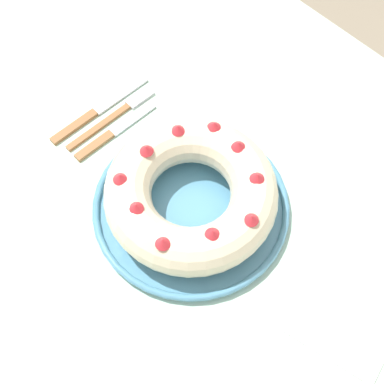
% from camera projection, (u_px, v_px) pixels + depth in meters
% --- Properties ---
extents(ground_plane, '(8.00, 8.00, 0.00)m').
position_uv_depth(ground_plane, '(188.00, 317.00, 1.57)').
color(ground_plane, gray).
extents(dining_table, '(1.43, 1.04, 0.73)m').
position_uv_depth(dining_table, '(186.00, 224.00, 1.00)').
color(dining_table, silver).
rests_on(dining_table, ground_plane).
extents(serving_dish, '(0.34, 0.34, 0.02)m').
position_uv_depth(serving_dish, '(192.00, 206.00, 0.92)').
color(serving_dish, '#518EB2').
rests_on(serving_dish, dining_table).
extents(bundt_cake, '(0.29, 0.29, 0.09)m').
position_uv_depth(bundt_cake, '(192.00, 192.00, 0.87)').
color(bundt_cake, beige).
rests_on(bundt_cake, serving_dish).
extents(fork, '(0.02, 0.20, 0.01)m').
position_uv_depth(fork, '(117.00, 114.00, 1.02)').
color(fork, '#936038').
rests_on(fork, dining_table).
extents(serving_knife, '(0.02, 0.23, 0.01)m').
position_uv_depth(serving_knife, '(94.00, 113.00, 1.02)').
color(serving_knife, '#936038').
rests_on(serving_knife, dining_table).
extents(cake_knife, '(0.02, 0.18, 0.01)m').
position_uv_depth(cake_knife, '(110.00, 134.00, 0.99)').
color(cake_knife, '#936038').
rests_on(cake_knife, dining_table).
extents(napkin, '(0.19, 0.16, 0.00)m').
position_uv_depth(napkin, '(337.00, 321.00, 0.83)').
color(napkin, white).
rests_on(napkin, dining_table).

